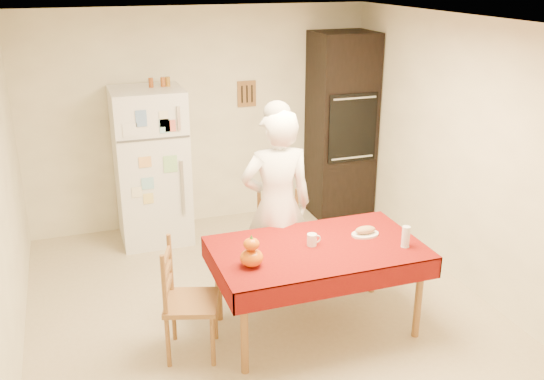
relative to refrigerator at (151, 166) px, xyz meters
name	(u,v)px	position (x,y,z in m)	size (l,w,h in m)	color
floor	(262,311)	(0.65, -1.88, -0.85)	(4.50, 4.50, 0.00)	tan
room_shell	(261,136)	(0.65, -1.88, 0.77)	(4.02, 4.52, 2.51)	white
refrigerator	(151,166)	(0.00, 0.00, 0.00)	(0.75, 0.74, 1.70)	white
oven_cabinet	(341,126)	(2.28, 0.05, 0.25)	(0.70, 0.62, 2.20)	black
dining_table	(317,254)	(1.00, -2.27, -0.16)	(1.70, 1.00, 0.76)	brown
chair_far	(280,238)	(0.95, -1.50, -0.34)	(0.47, 0.45, 0.95)	brown
chair_left	(183,296)	(-0.12, -2.25, -0.34)	(0.51, 0.52, 0.95)	brown
seated_woman	(277,206)	(0.87, -1.64, 0.04)	(0.65, 0.43, 1.79)	white
coffee_mug	(312,240)	(0.96, -2.23, -0.04)	(0.08, 0.08, 0.10)	white
pumpkin_lower	(252,258)	(0.39, -2.41, -0.02)	(0.18, 0.18, 0.14)	#D95705
pumpkin_upper	(251,244)	(0.39, -2.41, 0.09)	(0.12, 0.12, 0.09)	#E14E05
wine_glass	(406,237)	(1.67, -2.50, 0.00)	(0.07, 0.07, 0.18)	silver
bread_plate	(365,234)	(1.46, -2.19, -0.08)	(0.24, 0.24, 0.02)	white
bread_loaf	(365,230)	(1.46, -2.19, -0.04)	(0.18, 0.10, 0.06)	tan
spice_jar_left	(151,83)	(0.07, 0.05, 0.90)	(0.05, 0.05, 0.10)	brown
spice_jar_mid	(163,82)	(0.19, 0.05, 0.90)	(0.05, 0.05, 0.10)	#984C1B
spice_jar_right	(168,82)	(0.24, 0.05, 0.90)	(0.05, 0.05, 0.10)	#99671B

